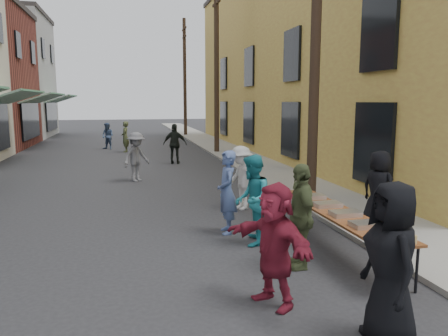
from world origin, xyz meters
name	(u,v)px	position (x,y,z in m)	size (l,w,h in m)	color
ground	(154,258)	(0.00, 0.00, 0.00)	(120.00, 120.00, 0.00)	#28282B
sidewalk	(230,152)	(5.00, 15.00, 0.05)	(2.20, 60.00, 0.10)	gray
building_ochre	(347,57)	(11.10, 14.00, 5.00)	(10.00, 28.00, 10.00)	#BE8F43
utility_pole_near	(316,29)	(4.30, 3.00, 4.50)	(0.26, 0.26, 9.00)	#2D2116
utility_pole_mid	(217,66)	(4.30, 15.00, 4.50)	(0.26, 0.26, 9.00)	#2D2116
utility_pole_far	(185,78)	(4.30, 27.00, 4.50)	(0.26, 0.26, 9.00)	#2D2116
serving_table	(337,213)	(3.29, -0.39, 0.71)	(0.70, 4.00, 0.75)	#632E17
catering_tray_sausage	(391,237)	(3.29, -2.04, 0.79)	(0.50, 0.33, 0.08)	maroon
catering_tray_foil_b	(367,224)	(3.29, -1.39, 0.79)	(0.50, 0.33, 0.08)	#B2B2B7
catering_tray_buns	(345,213)	(3.29, -0.69, 0.79)	(0.50, 0.33, 0.08)	tan
catering_tray_foil_d	(327,204)	(3.29, 0.01, 0.79)	(0.50, 0.33, 0.08)	#B2B2B7
catering_tray_buns_end	(312,197)	(3.29, 0.71, 0.79)	(0.50, 0.33, 0.08)	tan
condiment_jar_a	(390,244)	(3.07, -2.34, 0.79)	(0.07, 0.07, 0.08)	#A57F26
condiment_jar_b	(385,242)	(3.07, -2.24, 0.79)	(0.07, 0.07, 0.08)	#A57F26
condiment_jar_c	(381,240)	(3.07, -2.14, 0.79)	(0.07, 0.07, 0.08)	#A57F26
cup_stack	(414,240)	(3.49, -2.29, 0.81)	(0.08, 0.08, 0.12)	tan
guest_front_a	(391,263)	(2.44, -3.31, 0.94)	(0.91, 0.60, 1.87)	black
guest_front_b	(227,192)	(1.60, 1.16, 0.87)	(0.63, 0.41, 1.73)	#52689F
guest_front_c	(252,200)	(1.90, 0.36, 0.87)	(0.84, 0.66, 1.73)	teal
guest_front_d	(241,178)	(2.42, 3.07, 0.81)	(1.05, 0.60, 1.62)	silver
guest_front_e	(301,216)	(2.34, -0.95, 0.87)	(1.02, 0.42, 1.74)	#4F5C35
guest_queue_back	(274,244)	(1.47, -2.14, 0.84)	(1.56, 0.50, 1.69)	maroon
server	(379,189)	(4.76, 0.62, 0.91)	(0.79, 0.51, 1.61)	black
passerby_left	(136,157)	(-0.06, 7.64, 0.84)	(1.09, 0.63, 1.68)	slate
passerby_mid	(175,144)	(1.71, 11.59, 0.88)	(1.03, 0.43, 1.75)	black
passerby_right	(125,137)	(-0.40, 16.61, 0.83)	(0.60, 0.40, 1.66)	#4D5732
passerby_far	(108,136)	(-1.37, 18.29, 0.75)	(0.73, 0.57, 1.51)	#41577E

